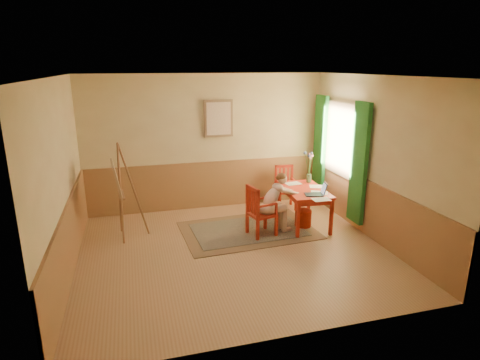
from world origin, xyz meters
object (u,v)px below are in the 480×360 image
object	(u,v)px
figure	(275,201)
laptop	(317,192)
table	(304,194)
chair_back	(285,187)
easel	(119,182)
chair_left	(259,211)

from	to	relation	value
figure	laptop	bearing A→B (deg)	-14.57
table	laptop	world-z (taller)	laptop
chair_back	easel	xyz separation A→B (m)	(-3.35, -0.69, 0.56)
table	chair_left	distance (m)	1.02
easel	chair_back	bearing A→B (deg)	11.58
chair_left	figure	bearing A→B (deg)	11.29
chair_back	figure	bearing A→B (deg)	-119.49
figure	easel	distance (m)	2.74
easel	table	bearing A→B (deg)	-5.74
table	chair_left	world-z (taller)	chair_left
chair_left	laptop	bearing A→B (deg)	-7.06
chair_left	laptop	distance (m)	1.08
table	figure	world-z (taller)	figure
table	chair_back	distance (m)	1.04
figure	table	bearing A→B (deg)	16.29
chair_back	figure	distance (m)	1.41
figure	laptop	size ratio (longest dim) A/B	2.71
figure	laptop	distance (m)	0.77
table	chair_back	size ratio (longest dim) A/B	1.38
laptop	figure	bearing A→B (deg)	165.43
chair_back	laptop	bearing A→B (deg)	-88.31
easel	chair_left	bearing A→B (deg)	-14.04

